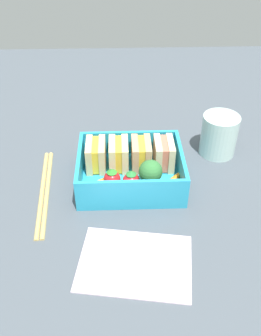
# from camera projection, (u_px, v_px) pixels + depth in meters

# --- Properties ---
(ground_plane) EXTENTS (1.20, 1.20, 0.02)m
(ground_plane) POSITION_uv_depth(u_px,v_px,m) (130.00, 185.00, 0.63)
(ground_plane) COLOR #475058
(bento_tray) EXTENTS (0.17, 0.14, 0.01)m
(bento_tray) POSITION_uv_depth(u_px,v_px,m) (130.00, 178.00, 0.62)
(bento_tray) COLOR #279DC2
(bento_tray) RESTS_ON ground_plane
(bento_rim) EXTENTS (0.17, 0.14, 0.04)m
(bento_rim) POSITION_uv_depth(u_px,v_px,m) (130.00, 165.00, 0.60)
(bento_rim) COLOR #279DC2
(bento_rim) RESTS_ON bento_tray
(sandwich_left) EXTENTS (0.03, 0.05, 0.05)m
(sandwich_left) POSITION_uv_depth(u_px,v_px,m) (96.00, 155.00, 0.62)
(sandwich_left) COLOR #D9BE87
(sandwich_left) RESTS_ON bento_tray
(sandwich_center_left) EXTENTS (0.03, 0.05, 0.05)m
(sandwich_center_left) POSITION_uv_depth(u_px,v_px,m) (119.00, 154.00, 0.62)
(sandwich_center_left) COLOR beige
(sandwich_center_left) RESTS_ON bento_tray
(sandwich_center) EXTENTS (0.03, 0.05, 0.05)m
(sandwich_center) POSITION_uv_depth(u_px,v_px,m) (141.00, 154.00, 0.62)
(sandwich_center) COLOR tan
(sandwich_center) RESTS_ON bento_tray
(sandwich_center_right) EXTENTS (0.03, 0.05, 0.05)m
(sandwich_center_right) POSITION_uv_depth(u_px,v_px,m) (164.00, 153.00, 0.62)
(sandwich_center_right) COLOR beige
(sandwich_center_right) RESTS_ON bento_tray
(carrot_stick_left) EXTENTS (0.05, 0.04, 0.01)m
(carrot_stick_left) POSITION_uv_depth(u_px,v_px,m) (94.00, 186.00, 0.58)
(carrot_stick_left) COLOR orange
(carrot_stick_left) RESTS_ON bento_tray
(strawberry_far_left) EXTENTS (0.03, 0.03, 0.03)m
(strawberry_far_left) POSITION_uv_depth(u_px,v_px,m) (112.00, 178.00, 0.58)
(strawberry_far_left) COLOR red
(strawberry_far_left) RESTS_ON bento_tray
(strawberry_left) EXTENTS (0.03, 0.03, 0.03)m
(strawberry_left) POSITION_uv_depth(u_px,v_px,m) (132.00, 180.00, 0.58)
(strawberry_left) COLOR red
(strawberry_left) RESTS_ON bento_tray
(broccoli_floret) EXTENTS (0.04, 0.04, 0.05)m
(broccoli_floret) POSITION_uv_depth(u_px,v_px,m) (151.00, 172.00, 0.57)
(broccoli_floret) COLOR #81D05E
(broccoli_floret) RESTS_ON bento_tray
(carrot_stick_far_left) EXTENTS (0.05, 0.05, 0.01)m
(carrot_stick_far_left) POSITION_uv_depth(u_px,v_px,m) (169.00, 184.00, 0.59)
(carrot_stick_far_left) COLOR orange
(carrot_stick_far_left) RESTS_ON bento_tray
(chopstick_pair) EXTENTS (0.03, 0.21, 0.01)m
(chopstick_pair) POSITION_uv_depth(u_px,v_px,m) (44.00, 190.00, 0.60)
(chopstick_pair) COLOR tan
(chopstick_pair) RESTS_ON ground_plane
(drinking_glass) EXTENTS (0.06, 0.06, 0.07)m
(drinking_glass) POSITION_uv_depth(u_px,v_px,m) (219.00, 135.00, 0.66)
(drinking_glass) COLOR silver
(drinking_glass) RESTS_ON ground_plane
(folded_napkin) EXTENTS (0.16, 0.13, 0.00)m
(folded_napkin) POSITION_uv_depth(u_px,v_px,m) (136.00, 262.00, 0.49)
(folded_napkin) COLOR silver
(folded_napkin) RESTS_ON ground_plane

